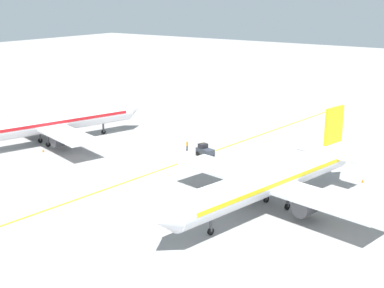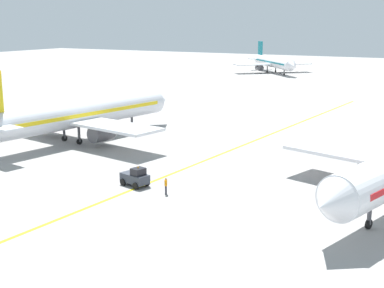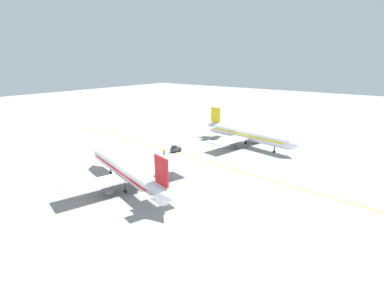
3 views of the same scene
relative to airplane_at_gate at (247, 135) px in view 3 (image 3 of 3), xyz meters
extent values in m
plane|color=gray|center=(19.95, -3.49, -3.71)|extent=(400.00, 400.00, 0.00)
cube|color=yellow|center=(19.95, -3.49, -3.71)|extent=(11.03, 119.56, 0.01)
cylinder|color=silver|center=(0.08, 0.43, 0.09)|extent=(8.97, 30.16, 3.60)
cone|color=silver|center=(3.01, 16.37, 0.09)|extent=(3.80, 2.98, 3.42)
cone|color=silver|center=(-2.91, -15.79, 0.39)|extent=(3.55, 3.50, 3.06)
cube|color=yellow|center=(0.08, 0.43, 0.24)|extent=(8.47, 27.21, 0.50)
cube|color=silver|center=(-0.10, -0.55, -0.63)|extent=(28.48, 10.18, 0.36)
cylinder|color=#4C4C51|center=(-5.02, 0.36, -1.88)|extent=(2.74, 3.55, 2.20)
cylinder|color=#4C4C51|center=(4.82, -1.46, -1.88)|extent=(2.74, 3.55, 2.20)
cube|color=yellow|center=(-2.46, -13.34, 4.39)|extent=(1.08, 4.00, 5.00)
cube|color=silver|center=(-2.36, -12.84, 0.49)|extent=(9.29, 3.99, 0.24)
cylinder|color=#4C4C51|center=(1.82, 9.87, -2.31)|extent=(0.36, 0.36, 2.00)
cylinder|color=black|center=(1.82, 9.87, -3.31)|extent=(0.42, 0.84, 0.80)
cylinder|color=#4C4C51|center=(-1.86, -1.24, -2.31)|extent=(0.36, 0.36, 2.00)
cylinder|color=black|center=(-1.86, -1.24, -3.31)|extent=(0.42, 0.84, 0.80)
cylinder|color=#4C4C51|center=(1.29, -1.82, -2.31)|extent=(0.36, 0.36, 2.00)
cylinder|color=black|center=(1.29, -1.82, -3.31)|extent=(0.42, 0.84, 0.80)
cylinder|color=white|center=(44.11, -5.02, 0.09)|extent=(11.67, 29.84, 3.60)
cone|color=white|center=(39.68, -20.60, 0.09)|extent=(3.95, 3.24, 3.42)
cone|color=white|center=(48.62, 10.85, 0.39)|extent=(3.76, 3.72, 3.06)
cube|color=red|center=(44.11, -5.02, 0.24)|extent=(10.88, 26.97, 0.50)
cube|color=white|center=(44.38, -4.06, -0.63)|extent=(28.35, 12.66, 0.36)
cylinder|color=#4C4C51|center=(49.19, -5.43, -1.88)|extent=(2.99, 3.68, 2.20)
cylinder|color=#4C4C51|center=(39.58, -2.69, -1.88)|extent=(2.99, 3.68, 2.20)
cube|color=red|center=(47.94, 8.45, 4.39)|extent=(1.44, 3.95, 5.00)
cube|color=white|center=(47.80, 7.96, 0.49)|extent=(9.31, 4.77, 0.24)
cylinder|color=#4C4C51|center=(41.49, -14.26, -2.31)|extent=(0.36, 0.36, 2.00)
cylinder|color=black|center=(41.49, -14.26, -3.31)|extent=(0.49, 0.85, 0.80)
cylinder|color=#4C4C51|center=(46.20, -3.53, -2.31)|extent=(0.36, 0.36, 2.00)
cylinder|color=black|center=(46.20, -3.53, -3.31)|extent=(0.49, 0.85, 0.80)
cylinder|color=#4C4C51|center=(43.12, -2.66, -2.31)|extent=(0.36, 0.36, 2.00)
cylinder|color=black|center=(43.12, -2.66, -3.31)|extent=(0.49, 0.85, 0.80)
cube|color=#333842|center=(18.41, -13.62, -2.91)|extent=(3.28, 2.19, 0.90)
cube|color=black|center=(18.94, -13.76, -2.11)|extent=(1.38, 1.51, 0.70)
sphere|color=orange|center=(18.94, -13.76, -1.68)|extent=(0.16, 0.16, 0.16)
cylinder|color=black|center=(19.54, -13.14, -3.36)|extent=(0.74, 0.42, 0.70)
cylinder|color=black|center=(19.17, -14.59, -3.36)|extent=(0.74, 0.42, 0.70)
cylinder|color=black|center=(17.65, -12.66, -3.36)|extent=(0.74, 0.42, 0.70)
cylinder|color=black|center=(17.28, -14.11, -3.36)|extent=(0.74, 0.42, 0.70)
cylinder|color=#23232D|center=(22.63, -14.56, -3.28)|extent=(0.16, 0.16, 0.85)
cylinder|color=#23232D|center=(22.55, -14.37, -3.28)|extent=(0.16, 0.16, 0.85)
cube|color=orange|center=(22.59, -14.46, -2.56)|extent=(0.35, 0.42, 0.60)
cylinder|color=orange|center=(22.69, -14.68, -2.56)|extent=(0.10, 0.10, 0.55)
cylinder|color=orange|center=(22.50, -14.24, -2.56)|extent=(0.10, 0.10, 0.55)
sphere|color=beige|center=(22.59, -14.46, -2.14)|extent=(0.22, 0.22, 0.22)
cone|color=orange|center=(-7.76, -24.60, -3.43)|extent=(0.32, 0.32, 0.55)
cone|color=orange|center=(41.36, -0.17, -3.43)|extent=(0.32, 0.32, 0.55)
cone|color=orange|center=(-6.13, -15.97, -3.43)|extent=(0.32, 0.32, 0.55)
camera|label=1|loc=(-27.07, 54.00, 21.45)|focal=50.00mm
camera|label=2|loc=(48.18, -56.49, 12.63)|focal=50.00mm
camera|label=3|loc=(82.52, 41.42, 22.55)|focal=28.00mm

